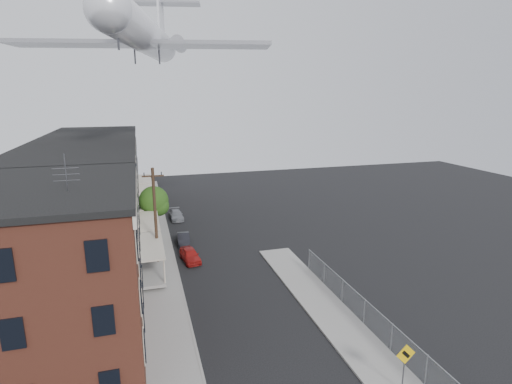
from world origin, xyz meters
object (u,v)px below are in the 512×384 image
utility_pole (155,218)px  car_near (190,255)px  airplane (145,36)px  car_mid (184,239)px  car_far (176,215)px  warning_sign (405,360)px  street_tree (155,202)px

utility_pole → car_near: bearing=15.2°
utility_pole → airplane: airplane is taller
car_mid → car_far: (0.10, 8.78, -0.02)m
car_near → airplane: (-2.49, 9.72, 20.09)m
utility_pole → car_mid: size_ratio=2.68×
car_mid → car_far: bearing=92.1°
warning_sign → car_mid: warning_sign is taller
warning_sign → street_tree: street_tree is taller
car_near → car_far: car_near is taller
street_tree → car_near: 9.91m
utility_pole → car_far: 14.94m
street_tree → car_near: size_ratio=1.48×
warning_sign → utility_pole: (-11.20, 19.03, 2.79)m
street_tree → airplane: bearing=83.3°
utility_pole → street_tree: 10.00m
car_near → street_tree: bearing=97.8°
warning_sign → utility_pole: 22.25m
airplane → warning_sign: bearing=-69.9°
street_tree → car_mid: size_ratio=1.55×
car_near → warning_sign: bearing=-75.1°
utility_pole → car_near: (2.89, 0.79, -4.08)m
street_tree → car_far: size_ratio=1.41×
utility_pole → street_tree: (0.33, 9.92, -1.22)m
street_tree → car_near: (2.56, -9.14, -2.85)m
warning_sign → car_mid: 25.76m
utility_pole → airplane: (0.40, 10.50, 16.01)m
street_tree → car_near: street_tree is taller
street_tree → car_far: (2.56, 4.14, -2.91)m
warning_sign → street_tree: (-10.87, 28.95, 1.57)m
street_tree → car_mid: bearing=-62.0°
car_near → car_mid: car_near is taller
utility_pole → car_mid: utility_pole is taller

